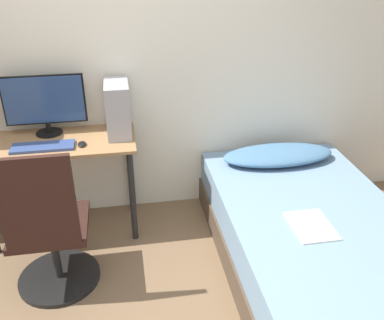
{
  "coord_description": "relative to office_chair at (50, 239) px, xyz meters",
  "views": [
    {
      "loc": [
        0.1,
        -1.61,
        2.0
      ],
      "look_at": [
        0.51,
        0.75,
        0.75
      ],
      "focal_mm": 40.0,
      "sensor_mm": 36.0,
      "label": 1
    }
  ],
  "objects": [
    {
      "name": "mouse",
      "position": [
        0.2,
        0.52,
        0.37
      ],
      "size": [
        0.06,
        0.09,
        0.02
      ],
      "color": "black",
      "rests_on": "desk"
    },
    {
      "name": "wall_back",
      "position": [
        0.4,
        0.9,
        0.87
      ],
      "size": [
        8.0,
        0.05,
        2.5
      ],
      "color": "silver",
      "rests_on": "ground_plane"
    },
    {
      "name": "office_chair",
      "position": [
        0.0,
        0.0,
        0.0
      ],
      "size": [
        0.52,
        0.52,
        1.01
      ],
      "color": "black",
      "rests_on": "ground_plane"
    },
    {
      "name": "bed",
      "position": [
        1.66,
        -0.1,
        -0.16
      ],
      "size": [
        1.15,
        1.95,
        0.45
      ],
      "color": "#4C3D2D",
      "rests_on": "ground_plane"
    },
    {
      "name": "magazine",
      "position": [
        1.57,
        -0.23,
        0.07
      ],
      "size": [
        0.24,
        0.32,
        0.01
      ],
      "color": "silver",
      "rests_on": "bed"
    },
    {
      "name": "pillow",
      "position": [
        1.66,
        0.62,
        0.12
      ],
      "size": [
        0.87,
        0.36,
        0.11
      ],
      "color": "teal",
      "rests_on": "bed"
    },
    {
      "name": "pc_tower",
      "position": [
        0.46,
        0.69,
        0.55
      ],
      "size": [
        0.17,
        0.34,
        0.38
      ],
      "color": "#99999E",
      "rests_on": "desk"
    },
    {
      "name": "keyboard",
      "position": [
        -0.05,
        0.52,
        0.37
      ],
      "size": [
        0.41,
        0.15,
        0.02
      ],
      "color": "#33477A",
      "rests_on": "desk"
    },
    {
      "name": "monitor",
      "position": [
        -0.04,
        0.77,
        0.6
      ],
      "size": [
        0.56,
        0.19,
        0.43
      ],
      "color": "black",
      "rests_on": "desk"
    },
    {
      "name": "desk",
      "position": [
        0.03,
        0.62,
        0.23
      ],
      "size": [
        1.08,
        0.5,
        0.75
      ],
      "color": "#997047",
      "rests_on": "ground_plane"
    }
  ]
}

